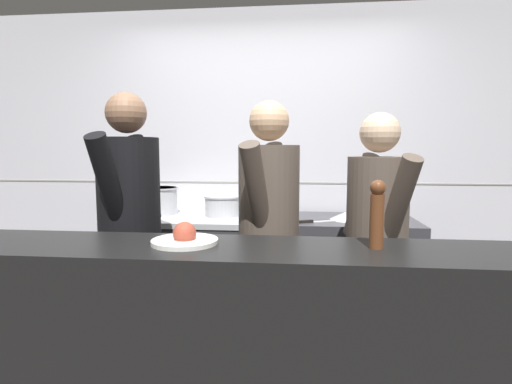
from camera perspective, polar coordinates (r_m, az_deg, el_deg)
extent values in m
cube|color=silver|center=(3.43, 1.19, 3.89)|extent=(8.00, 0.06, 2.60)
cube|color=gray|center=(3.41, 1.14, 1.35)|extent=(8.00, 0.00, 0.01)
cube|color=#38383D|center=(3.29, -9.28, -11.57)|extent=(1.08, 0.70, 0.88)
cube|color=#B7BABF|center=(3.18, -9.42, -3.67)|extent=(1.10, 0.71, 0.04)
cube|color=#B7BABF|center=(2.96, -11.04, -12.27)|extent=(0.97, 0.03, 0.10)
cube|color=#38383D|center=(3.19, 11.40, -11.86)|extent=(1.15, 0.65, 0.91)
cube|color=black|center=(3.06, 11.80, -20.88)|extent=(1.13, 0.04, 0.10)
cube|color=black|center=(1.83, -2.88, -23.85)|extent=(2.75, 0.45, 1.04)
cylinder|color=#B7BABF|center=(3.27, -13.69, -1.23)|extent=(0.29, 0.29, 0.21)
cylinder|color=#B7BABF|center=(3.26, -13.74, 0.54)|extent=(0.30, 0.30, 0.01)
cylinder|color=#B7BABF|center=(3.12, -4.83, -1.96)|extent=(0.27, 0.27, 0.16)
cylinder|color=#B7BABF|center=(3.11, -4.84, -0.65)|extent=(0.29, 0.29, 0.01)
cone|color=#B7BABF|center=(3.05, 13.18, -3.21)|extent=(0.29, 0.29, 0.07)
cube|color=#B7BABF|center=(2.94, 10.26, -4.11)|extent=(0.24, 0.13, 0.01)
cube|color=black|center=(2.86, 7.12, -4.21)|extent=(0.11, 0.07, 0.02)
cylinder|color=white|center=(1.70, -10.15, -6.96)|extent=(0.28, 0.28, 0.02)
sphere|color=#B24733|center=(1.70, -10.17, -5.84)|extent=(0.10, 0.10, 0.10)
cylinder|color=brown|center=(1.65, 16.87, -4.05)|extent=(0.06, 0.06, 0.22)
sphere|color=brown|center=(1.63, 17.01, 0.59)|extent=(0.06, 0.06, 0.06)
cube|color=black|center=(2.63, -17.15, -17.04)|extent=(0.31, 0.21, 0.82)
cylinder|color=black|center=(2.44, -17.70, -0.57)|extent=(0.38, 0.38, 0.68)
sphere|color=#8C664C|center=(2.43, -18.07, 10.70)|extent=(0.23, 0.23, 0.23)
cylinder|color=black|center=(2.62, -15.67, 1.68)|extent=(0.13, 0.35, 0.57)
cylinder|color=black|center=(2.25, -20.20, 0.84)|extent=(0.13, 0.35, 0.57)
cube|color=black|center=(2.48, 1.78, -18.47)|extent=(0.33, 0.25, 0.80)
cylinder|color=brown|center=(2.28, 1.84, -1.60)|extent=(0.42, 0.42, 0.66)
sphere|color=#D8AD84|center=(2.27, 1.88, 10.12)|extent=(0.23, 0.23, 0.23)
cylinder|color=brown|center=(2.47, 3.28, 0.78)|extent=(0.18, 0.35, 0.55)
cylinder|color=brown|center=(2.08, 0.16, -0.20)|extent=(0.18, 0.35, 0.55)
cube|color=black|center=(2.49, 16.40, -19.09)|extent=(0.33, 0.26, 0.76)
cylinder|color=brown|center=(2.29, 16.92, -3.07)|extent=(0.42, 0.42, 0.63)
sphere|color=beige|center=(2.26, 17.27, 8.12)|extent=(0.22, 0.22, 0.22)
cylinder|color=brown|center=(2.45, 14.74, -0.67)|extent=(0.19, 0.33, 0.53)
cylinder|color=brown|center=(2.11, 19.59, -1.88)|extent=(0.19, 0.33, 0.53)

